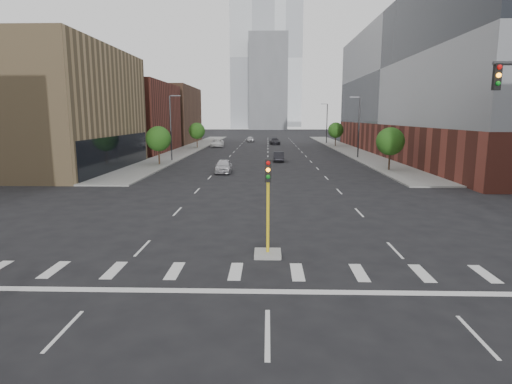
{
  "coord_description": "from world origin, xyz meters",
  "views": [
    {
      "loc": [
        -0.02,
        -9.52,
        6.22
      ],
      "look_at": [
        -0.6,
        11.44,
        2.5
      ],
      "focal_mm": 30.0,
      "sensor_mm": 36.0,
      "label": 1
    }
  ],
  "objects_px": {
    "median_traffic_signal": "(268,235)",
    "car_deep_right": "(275,141)",
    "car_near_left": "(224,166)",
    "car_mid_right": "(279,157)",
    "car_distant": "(250,139)",
    "car_far_left": "(217,143)"
  },
  "relations": [
    {
      "from": "car_near_left",
      "to": "car_far_left",
      "type": "distance_m",
      "value": 41.79
    },
    {
      "from": "car_far_left",
      "to": "car_distant",
      "type": "height_order",
      "value": "car_far_left"
    },
    {
      "from": "median_traffic_signal",
      "to": "car_near_left",
      "type": "xyz_separation_m",
      "value": [
        -4.94,
        28.74,
        -0.22
      ]
    },
    {
      "from": "median_traffic_signal",
      "to": "car_near_left",
      "type": "height_order",
      "value": "median_traffic_signal"
    },
    {
      "from": "car_near_left",
      "to": "car_deep_right",
      "type": "xyz_separation_m",
      "value": [
        6.44,
        48.63,
        -0.02
      ]
    },
    {
      "from": "car_mid_right",
      "to": "car_near_left",
      "type": "bearing_deg",
      "value": -116.79
    },
    {
      "from": "car_near_left",
      "to": "car_mid_right",
      "type": "height_order",
      "value": "car_near_left"
    },
    {
      "from": "car_mid_right",
      "to": "car_far_left",
      "type": "xyz_separation_m",
      "value": [
        -12.0,
        29.01,
        0.14
      ]
    },
    {
      "from": "median_traffic_signal",
      "to": "car_mid_right",
      "type": "xyz_separation_m",
      "value": [
        1.5,
        41.16,
        -0.3
      ]
    },
    {
      "from": "median_traffic_signal",
      "to": "car_far_left",
      "type": "distance_m",
      "value": 70.95
    },
    {
      "from": "car_mid_right",
      "to": "car_deep_right",
      "type": "relative_size",
      "value": 0.81
    },
    {
      "from": "car_mid_right",
      "to": "car_deep_right",
      "type": "distance_m",
      "value": 36.22
    },
    {
      "from": "car_mid_right",
      "to": "car_distant",
      "type": "height_order",
      "value": "car_distant"
    },
    {
      "from": "car_near_left",
      "to": "car_distant",
      "type": "bearing_deg",
      "value": 88.9
    },
    {
      "from": "car_distant",
      "to": "median_traffic_signal",
      "type": "bearing_deg",
      "value": -94.39
    },
    {
      "from": "car_mid_right",
      "to": "car_far_left",
      "type": "relative_size",
      "value": 0.7
    },
    {
      "from": "car_near_left",
      "to": "car_far_left",
      "type": "xyz_separation_m",
      "value": [
        -5.56,
        41.42,
        0.06
      ]
    },
    {
      "from": "car_mid_right",
      "to": "car_deep_right",
      "type": "xyz_separation_m",
      "value": [
        0.0,
        36.22,
        0.06
      ]
    },
    {
      "from": "car_near_left",
      "to": "car_deep_right",
      "type": "height_order",
      "value": "car_near_left"
    },
    {
      "from": "median_traffic_signal",
      "to": "car_deep_right",
      "type": "height_order",
      "value": "median_traffic_signal"
    },
    {
      "from": "car_far_left",
      "to": "car_distant",
      "type": "relative_size",
      "value": 1.45
    },
    {
      "from": "car_far_left",
      "to": "car_deep_right",
      "type": "bearing_deg",
      "value": 25.04
    }
  ]
}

